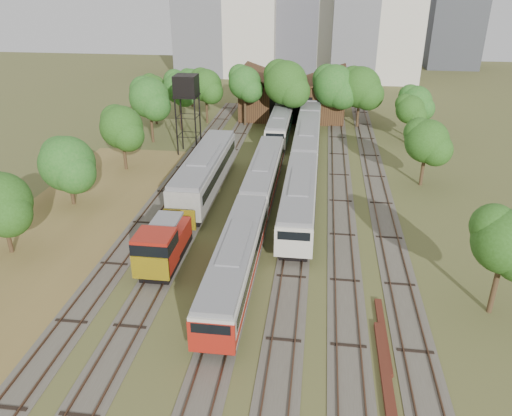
# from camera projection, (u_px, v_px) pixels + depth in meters

# --- Properties ---
(ground) EXTENTS (240.00, 240.00, 0.00)m
(ground) POSITION_uv_depth(u_px,v_px,m) (244.00, 374.00, 28.52)
(ground) COLOR #475123
(ground) RESTS_ON ground
(dry_grass_patch) EXTENTS (14.00, 60.00, 0.04)m
(dry_grass_patch) POSITION_uv_depth(u_px,v_px,m) (26.00, 276.00, 37.82)
(dry_grass_patch) COLOR brown
(dry_grass_patch) RESTS_ON ground
(tracks) EXTENTS (24.60, 80.00, 0.19)m
(tracks) POSITION_uv_depth(u_px,v_px,m) (275.00, 197.00, 51.02)
(tracks) COLOR #4C473D
(tracks) RESTS_ON ground
(railcar_red_set) EXTENTS (2.79, 34.58, 3.45)m
(railcar_red_set) POSITION_uv_depth(u_px,v_px,m) (252.00, 211.00, 44.02)
(railcar_red_set) COLOR black
(railcar_red_set) RESTS_ON ground
(railcar_green_set) EXTENTS (3.01, 52.08, 3.73)m
(railcar_green_set) POSITION_uv_depth(u_px,v_px,m) (307.00, 142.00, 61.49)
(railcar_green_set) COLOR black
(railcar_green_set) RESTS_ON ground
(railcar_rear) EXTENTS (2.76, 16.08, 3.41)m
(railcar_rear) POSITION_uv_depth(u_px,v_px,m) (280.00, 124.00, 69.54)
(railcar_rear) COLOR black
(railcar_rear) RESTS_ON ground
(shunter_locomotive) EXTENTS (2.82, 8.10, 3.69)m
(shunter_locomotive) POSITION_uv_depth(u_px,v_px,m) (163.00, 246.00, 38.41)
(shunter_locomotive) COLOR black
(shunter_locomotive) RESTS_ON ground
(old_grey_coach) EXTENTS (3.31, 18.00, 4.10)m
(old_grey_coach) POSITION_uv_depth(u_px,v_px,m) (205.00, 171.00, 51.60)
(old_grey_coach) COLOR black
(old_grey_coach) RESTS_ON ground
(water_tower) EXTENTS (2.82, 2.82, 9.78)m
(water_tower) POSITION_uv_depth(u_px,v_px,m) (186.00, 88.00, 60.52)
(water_tower) COLOR black
(water_tower) RESTS_ON ground
(rail_pile_near) EXTENTS (0.58, 8.72, 0.29)m
(rail_pile_near) POSITION_uv_depth(u_px,v_px,m) (385.00, 372.00, 28.46)
(rail_pile_near) COLOR #562418
(rail_pile_near) RESTS_ON ground
(rail_pile_far) EXTENTS (0.46, 7.33, 0.24)m
(rail_pile_far) POSITION_uv_depth(u_px,v_px,m) (383.00, 334.00, 31.53)
(rail_pile_far) COLOR #562418
(rail_pile_far) RESTS_ON ground
(maintenance_shed) EXTENTS (16.45, 11.55, 7.58)m
(maintenance_shed) POSITION_uv_depth(u_px,v_px,m) (293.00, 98.00, 79.43)
(maintenance_shed) COLOR #331F12
(maintenance_shed) RESTS_ON ground
(tree_band_left) EXTENTS (7.80, 75.23, 8.66)m
(tree_band_left) POSITION_uv_depth(u_px,v_px,m) (77.00, 149.00, 49.21)
(tree_band_left) COLOR #382616
(tree_band_left) RESTS_ON ground
(tree_band_far) EXTENTS (37.26, 10.29, 9.94)m
(tree_band_far) POSITION_uv_depth(u_px,v_px,m) (299.00, 87.00, 71.69)
(tree_band_far) COLOR #382616
(tree_band_far) RESTS_ON ground
(tree_band_right) EXTENTS (5.28, 41.74, 7.53)m
(tree_band_right) POSITION_uv_depth(u_px,v_px,m) (439.00, 153.00, 48.46)
(tree_band_right) COLOR #382616
(tree_band_right) RESTS_ON ground
(tower_far_right) EXTENTS (12.00, 12.00, 28.00)m
(tower_far_right) POSITION_uv_depth(u_px,v_px,m) (457.00, 6.00, 117.26)
(tower_far_right) COLOR #383B3F
(tower_far_right) RESTS_ON ground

